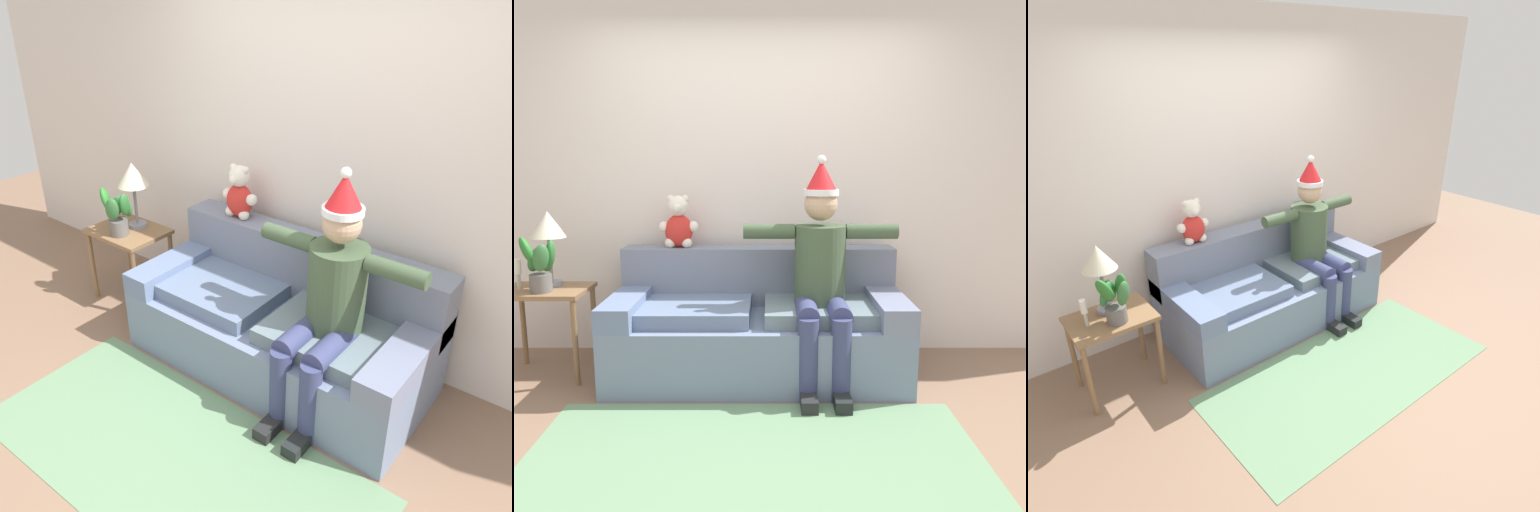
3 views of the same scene
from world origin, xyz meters
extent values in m
plane|color=#84654F|center=(0.00, 0.00, 0.00)|extent=(10.00, 10.00, 0.00)
cube|color=silver|center=(0.00, 1.55, 1.35)|extent=(7.00, 0.10, 2.70)
cube|color=slate|center=(0.00, 0.97, 0.21)|extent=(1.97, 0.89, 0.43)
cube|color=slate|center=(0.00, 1.30, 0.64)|extent=(1.97, 0.24, 0.42)
cube|color=slate|center=(-0.88, 0.97, 0.51)|extent=(0.22, 0.89, 0.15)
cube|color=slate|center=(0.88, 0.97, 0.51)|extent=(0.22, 0.89, 0.15)
cube|color=slate|center=(-0.44, 0.92, 0.48)|extent=(0.79, 0.63, 0.10)
cube|color=slate|center=(0.44, 0.92, 0.48)|extent=(0.79, 0.63, 0.10)
cylinder|color=#3E5339|center=(0.42, 0.95, 0.79)|extent=(0.34, 0.34, 0.52)
sphere|color=tan|center=(0.42, 0.95, 1.19)|extent=(0.22, 0.22, 0.22)
cylinder|color=white|center=(0.42, 0.95, 1.27)|extent=(0.23, 0.23, 0.04)
cone|color=red|center=(0.42, 0.95, 1.38)|extent=(0.21, 0.21, 0.20)
sphere|color=white|center=(0.42, 0.95, 1.48)|extent=(0.06, 0.06, 0.06)
cylinder|color=#383E69|center=(0.32, 0.75, 0.53)|extent=(0.14, 0.40, 0.14)
cylinder|color=#383E69|center=(0.32, 0.55, 0.26)|extent=(0.13, 0.13, 0.53)
cube|color=black|center=(0.32, 0.47, 0.04)|extent=(0.10, 0.24, 0.08)
cylinder|color=#383E69|center=(0.52, 0.75, 0.53)|extent=(0.14, 0.40, 0.14)
cylinder|color=#383E69|center=(0.52, 0.55, 0.26)|extent=(0.13, 0.13, 0.53)
cube|color=black|center=(0.52, 0.47, 0.04)|extent=(0.10, 0.24, 0.08)
cylinder|color=#3E5339|center=(0.08, 0.95, 1.01)|extent=(0.34, 0.10, 0.10)
cylinder|color=#3E5339|center=(0.76, 0.95, 1.01)|extent=(0.34, 0.10, 0.10)
ellipsoid|color=red|center=(-0.58, 1.30, 0.97)|extent=(0.20, 0.16, 0.24)
sphere|color=white|center=(-0.58, 1.30, 1.15)|extent=(0.15, 0.15, 0.15)
sphere|color=white|center=(-0.58, 1.24, 1.14)|extent=(0.07, 0.07, 0.07)
sphere|color=white|center=(-0.63, 1.30, 1.20)|extent=(0.05, 0.05, 0.05)
sphere|color=white|center=(-0.53, 1.30, 1.20)|extent=(0.05, 0.05, 0.05)
sphere|color=white|center=(-0.69, 1.30, 1.00)|extent=(0.08, 0.08, 0.08)
sphere|color=white|center=(-0.64, 1.27, 0.88)|extent=(0.08, 0.08, 0.08)
sphere|color=white|center=(-0.48, 1.30, 1.00)|extent=(0.08, 0.08, 0.08)
sphere|color=white|center=(-0.52, 1.27, 0.88)|extent=(0.08, 0.08, 0.08)
cube|color=olive|center=(-1.45, 0.98, 0.60)|extent=(0.58, 0.44, 0.03)
cylinder|color=olive|center=(-1.71, 0.79, 0.29)|extent=(0.04, 0.04, 0.58)
cylinder|color=olive|center=(-1.20, 0.79, 0.29)|extent=(0.04, 0.04, 0.58)
cylinder|color=olive|center=(-1.71, 1.17, 0.29)|extent=(0.04, 0.04, 0.58)
cylinder|color=olive|center=(-1.20, 1.17, 0.29)|extent=(0.04, 0.04, 0.58)
cylinder|color=gray|center=(-1.44, 1.07, 0.63)|extent=(0.14, 0.14, 0.03)
cylinder|color=gray|center=(-1.44, 1.07, 0.80)|extent=(0.02, 0.02, 0.31)
cone|color=beige|center=(-1.44, 1.07, 1.04)|extent=(0.24, 0.24, 0.18)
cylinder|color=#605E5B|center=(-1.43, 0.89, 0.67)|extent=(0.14, 0.14, 0.12)
ellipsoid|color=#2A692D|center=(-1.36, 0.91, 0.87)|extent=(0.11, 0.14, 0.20)
ellipsoid|color=#357137|center=(-1.43, 0.97, 0.82)|extent=(0.11, 0.09, 0.19)
ellipsoid|color=#30723B|center=(-1.47, 0.92, 0.83)|extent=(0.17, 0.12, 0.21)
ellipsoid|color=#29732B|center=(-1.49, 0.84, 0.90)|extent=(0.17, 0.12, 0.21)
ellipsoid|color=#326834|center=(-1.39, 0.81, 0.86)|extent=(0.15, 0.11, 0.20)
cylinder|color=beige|center=(-1.61, 0.96, 0.67)|extent=(0.02, 0.02, 0.11)
cylinder|color=white|center=(-1.61, 0.96, 0.77)|extent=(0.04, 0.04, 0.10)
cube|color=#678D68|center=(0.00, -0.02, 0.00)|extent=(2.31, 1.06, 0.01)
camera|label=1|loc=(1.67, -1.43, 2.38)|focal=37.88mm
camera|label=2|loc=(0.08, -2.48, 1.45)|focal=36.67mm
camera|label=3|loc=(-2.18, -1.87, 2.34)|focal=31.07mm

